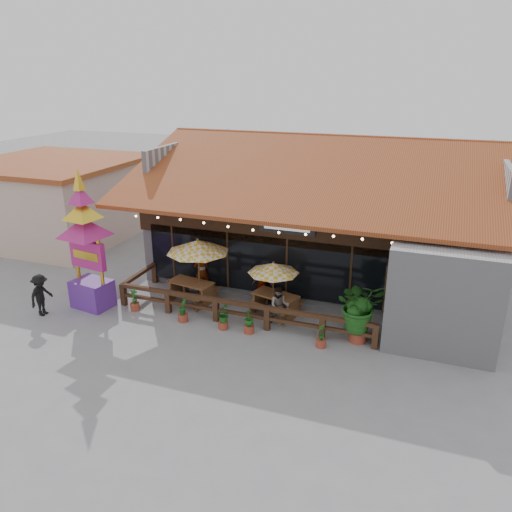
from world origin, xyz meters
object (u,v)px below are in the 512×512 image
at_px(thai_sign_tower, 85,231).
at_px(pedestrian, 41,295).
at_px(umbrella_left, 198,246).
at_px(picnic_table_right, 276,301).
at_px(picnic_table_left, 191,288).
at_px(umbrella_right, 273,268).
at_px(tropical_plant, 360,307).

relative_size(thai_sign_tower, pedestrian, 3.59).
relative_size(umbrella_left, picnic_table_right, 1.33).
bearing_deg(pedestrian, picnic_table_left, -59.53).
relative_size(umbrella_left, picnic_table_left, 1.36).
distance_m(umbrella_left, umbrella_right, 3.14).
distance_m(picnic_table_left, picnic_table_right, 3.52).
xyz_separation_m(picnic_table_left, thai_sign_tower, (-3.44, -1.73, 2.54)).
xyz_separation_m(tropical_plant, pedestrian, (-11.58, -2.08, -0.48)).
height_order(umbrella_right, pedestrian, umbrella_right).
distance_m(thai_sign_tower, tropical_plant, 10.44).
bearing_deg(picnic_table_left, thai_sign_tower, -153.36).
distance_m(picnic_table_left, thai_sign_tower, 4.61).
bearing_deg(thai_sign_tower, umbrella_right, 15.81).
distance_m(umbrella_left, picnic_table_left, 1.77).
bearing_deg(tropical_plant, picnic_table_left, 172.45).
bearing_deg(pedestrian, tropical_plant, -81.33).
distance_m(picnic_table_right, thai_sign_tower, 7.63).
height_order(umbrella_left, picnic_table_right, umbrella_left).
relative_size(umbrella_left, umbrella_right, 1.12).
height_order(umbrella_right, picnic_table_left, umbrella_right).
bearing_deg(umbrella_left, picnic_table_left, -147.23).
relative_size(umbrella_right, thai_sign_tower, 0.42).
xyz_separation_m(thai_sign_tower, pedestrian, (-1.34, -1.26, -2.29)).
xyz_separation_m(umbrella_left, tropical_plant, (6.53, -1.08, -1.01)).
bearing_deg(tropical_plant, pedestrian, -169.82).
height_order(umbrella_right, thai_sign_tower, thai_sign_tower).
height_order(thai_sign_tower, pedestrian, thai_sign_tower).
bearing_deg(picnic_table_right, tropical_plant, -16.53).
relative_size(thai_sign_tower, tropical_plant, 2.59).
xyz_separation_m(picnic_table_right, thai_sign_tower, (-6.96, -1.80, 2.56)).
relative_size(picnic_table_right, pedestrian, 1.25).
bearing_deg(umbrella_right, pedestrian, -158.65).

